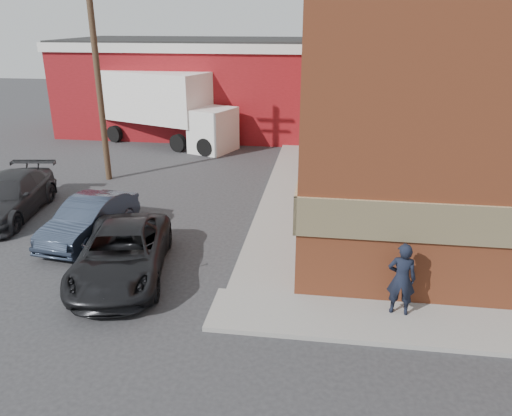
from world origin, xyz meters
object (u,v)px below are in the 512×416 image
at_px(suv_a, 122,253).
at_px(suv_b, 8,196).
at_px(sedan, 89,219).
at_px(box_truck, 166,103).
at_px(utility_pole, 97,70).
at_px(brick_building, 501,78).
at_px(man, 402,279).
at_px(warehouse, 199,85).

distance_m(suv_a, suv_b, 6.99).
distance_m(sedan, suv_a, 3.09).
height_order(sedan, box_truck, box_truck).
height_order(utility_pole, suv_a, utility_pole).
bearing_deg(suv_b, sedan, -29.47).
xyz_separation_m(brick_building, suv_b, (-17.71, -4.71, -3.94)).
distance_m(utility_pole, man, 15.41).
bearing_deg(box_truck, utility_pole, -74.50).
bearing_deg(sedan, suv_a, -40.76).
distance_m(brick_building, suv_a, 15.10).
distance_m(man, box_truck, 19.58).
bearing_deg(sedan, utility_pole, 116.22).
bearing_deg(suv_b, utility_pole, 61.80).
distance_m(warehouse, suv_b, 16.17).
bearing_deg(sedan, warehouse, 99.47).
bearing_deg(warehouse, brick_building, -37.20).
height_order(warehouse, utility_pole, utility_pole).
xyz_separation_m(suv_a, box_truck, (-3.50, 15.21, 1.63)).
bearing_deg(suv_b, suv_a, -41.03).
bearing_deg(suv_b, box_truck, 70.01).
height_order(suv_b, box_truck, box_truck).
bearing_deg(man, suv_b, -14.21).
distance_m(utility_pole, suv_b, 6.42).
distance_m(brick_building, sedan, 15.72).
xyz_separation_m(man, sedan, (-9.44, 3.31, -0.36)).
relative_size(man, box_truck, 0.22).
bearing_deg(box_truck, warehouse, 100.07).
bearing_deg(utility_pole, suv_b, -109.94).
xyz_separation_m(suv_a, suv_b, (-5.88, 3.78, 0.04)).
bearing_deg(box_truck, sedan, -62.48).
distance_m(utility_pole, sedan, 7.71).
relative_size(warehouse, sedan, 3.95).
xyz_separation_m(warehouse, sedan, (0.61, -17.20, -2.13)).
relative_size(man, suv_b, 0.36).
distance_m(brick_building, warehouse, 18.30).
xyz_separation_m(brick_building, box_truck, (-15.33, 6.72, -2.35)).
relative_size(suv_b, box_truck, 0.60).
relative_size(sedan, box_truck, 0.49).
relative_size(warehouse, suv_a, 3.24).
height_order(utility_pole, sedan, utility_pole).
xyz_separation_m(warehouse, man, (10.05, -20.50, -1.77)).
xyz_separation_m(man, box_truck, (-10.89, 16.22, 1.29)).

